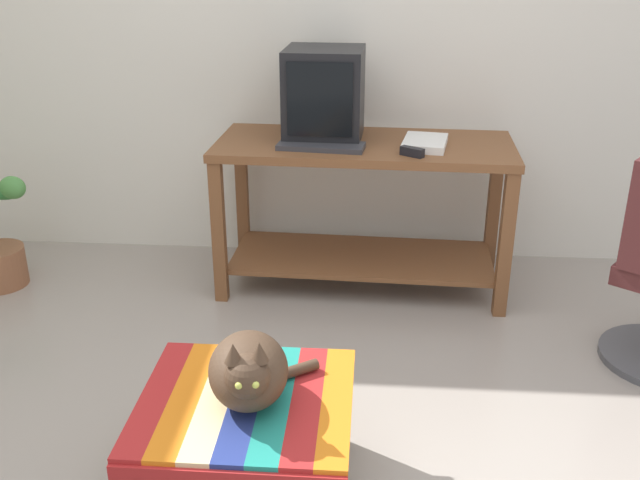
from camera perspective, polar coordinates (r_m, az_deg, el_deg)
The scene contains 8 objects.
back_wall at distance 3.83m, azimuth 0.53°, elevation 17.62°, with size 8.00×0.10×2.60m, color silver.
desk at distance 3.54m, azimuth 3.45°, elevation 4.02°, with size 1.44×0.66×0.75m.
tv_monitor at distance 3.50m, azimuth 0.33°, elevation 11.41°, with size 0.38×0.39×0.43m.
keyboard at distance 3.36m, azimuth 0.08°, elevation 7.44°, with size 0.40×0.15×0.02m, color #333338.
book at distance 3.42m, azimuth 8.30°, elevation 7.62°, with size 0.19×0.27×0.04m, color white.
ottoman_with_blanket at distance 2.35m, azimuth -5.75°, elevation -16.02°, with size 0.65×0.61×0.36m.
cat at distance 2.17m, azimuth -5.65°, elevation -10.24°, with size 0.34×0.38×0.27m.
stapler at distance 3.26m, azimuth 7.30°, elevation 6.93°, with size 0.04×0.11×0.04m, color black.
Camera 1 is at (0.25, -1.75, 1.66)m, focal length 40.43 mm.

